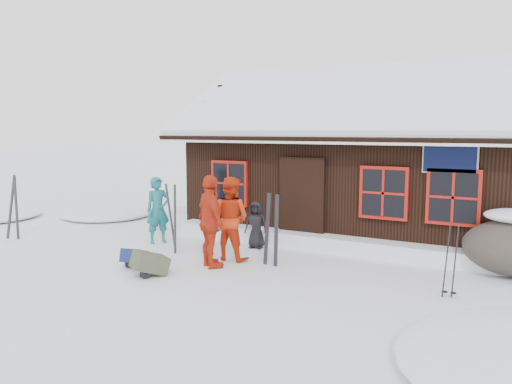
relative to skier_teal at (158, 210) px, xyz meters
The scene contains 14 objects.
ground 2.49m from the skier_teal, 23.52° to the right, with size 120.00×120.00×0.00m, color white.
mountain_hut 5.51m from the skier_teal, 47.76° to the left, with size 8.90×6.09×4.42m.
snow_drift 3.94m from the skier_teal, 19.64° to the left, with size 7.60×0.60×0.35m, color white.
snow_mounds 4.01m from the skier_teal, 13.57° to the left, with size 20.60×13.20×0.48m.
skier_teal is the anchor object (origin of this frame).
skier_orange_left 2.36m from the skier_teal, 11.00° to the right, with size 0.84×0.66×1.74m, color red.
skier_orange_right 2.58m from the skier_teal, 26.57° to the right, with size 1.07×0.45×1.83m, color red.
skier_crouched 2.40m from the skier_teal, 17.01° to the left, with size 0.53×0.34×1.08m, color black.
ski_pair_left 3.63m from the skier_teal, 156.59° to the right, with size 0.64×0.22×1.65m.
ski_pair_mid 0.93m from the skier_teal, 29.22° to the right, with size 0.51×0.31×1.55m.
ski_pair_right 3.32m from the skier_teal, ahead, with size 0.40×0.15×1.50m.
ski_poles 6.71m from the skier_teal, ahead, with size 0.22×0.11×1.23m.
backpack_blue 2.17m from the skier_teal, 62.96° to the right, with size 0.37×0.49×0.27m, color navy.
backpack_olive 2.78m from the skier_teal, 53.02° to the right, with size 0.45×0.60×0.33m, color #434833.
Camera 1 is at (5.60, -8.11, 2.71)m, focal length 35.00 mm.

